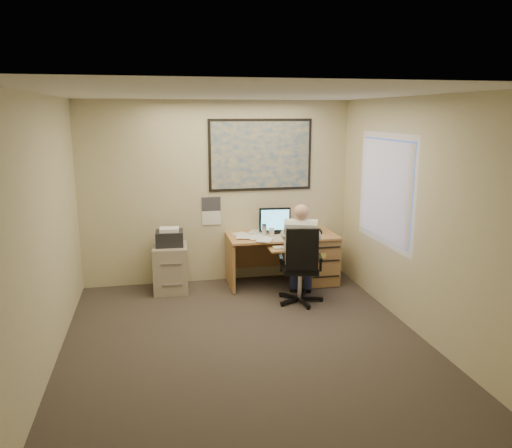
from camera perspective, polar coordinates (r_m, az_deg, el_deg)
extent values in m
cube|color=#36302A|center=(5.71, -1.16, -13.49)|extent=(4.00, 4.50, 0.00)
cube|color=white|center=(5.14, -1.30, 14.70)|extent=(4.00, 4.50, 0.00)
cube|color=beige|center=(7.45, -4.41, 3.57)|extent=(4.00, 0.00, 2.70)
cube|color=beige|center=(3.17, 6.35, -8.95)|extent=(4.00, 0.00, 2.70)
cube|color=beige|center=(5.29, -23.07, -1.12)|extent=(0.00, 4.50, 2.70)
cube|color=beige|center=(5.95, 18.06, 0.71)|extent=(0.00, 4.50, 2.70)
cube|color=tan|center=(7.38, 3.00, -1.37)|extent=(1.60, 0.75, 0.03)
cube|color=#B07F48|center=(7.64, 7.15, -3.88)|extent=(0.45, 0.70, 0.70)
cube|color=#B07F48|center=(7.32, -2.97, -4.52)|extent=(0.04, 0.70, 0.70)
cube|color=#B07F48|center=(7.77, 2.33, -2.81)|extent=(1.55, 0.03, 0.55)
cylinder|color=black|center=(7.49, 2.11, -0.94)|extent=(0.19, 0.19, 0.02)
cube|color=black|center=(7.43, 2.16, 0.51)|extent=(0.47, 0.07, 0.35)
cube|color=#51B1DC|center=(7.41, 2.21, 0.47)|extent=(0.42, 0.04, 0.30)
cube|color=tan|center=(6.97, 3.72, -2.85)|extent=(0.55, 0.30, 0.02)
cube|color=beige|center=(6.96, 3.73, -2.66)|extent=(0.43, 0.14, 0.02)
cube|color=black|center=(7.53, 6.76, -0.85)|extent=(0.23, 0.21, 0.05)
cylinder|color=silver|center=(7.32, 0.95, -0.70)|extent=(0.07, 0.07, 0.16)
cylinder|color=white|center=(7.41, 1.79, -0.77)|extent=(0.08, 0.08, 0.10)
cube|color=white|center=(7.27, -0.43, -1.35)|extent=(0.60, 0.56, 0.02)
cube|color=#1E4C93|center=(7.47, 0.53, 7.89)|extent=(1.56, 0.03, 1.06)
cube|color=white|center=(7.47, -5.13, 1.48)|extent=(0.28, 0.01, 0.42)
cube|color=#A39983|center=(7.29, -9.72, -4.97)|extent=(0.51, 0.60, 0.67)
cube|color=black|center=(7.17, -9.85, -1.62)|extent=(0.40, 0.36, 0.21)
cube|color=white|center=(7.12, -9.88, -0.64)|extent=(0.28, 0.22, 0.05)
cylinder|color=silver|center=(6.82, 5.02, -6.84)|extent=(0.06, 0.06, 0.40)
cube|color=black|center=(6.75, 5.05, -5.09)|extent=(0.54, 0.54, 0.07)
cube|color=black|center=(6.46, 6.07, -2.86)|extent=(0.42, 0.14, 0.55)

